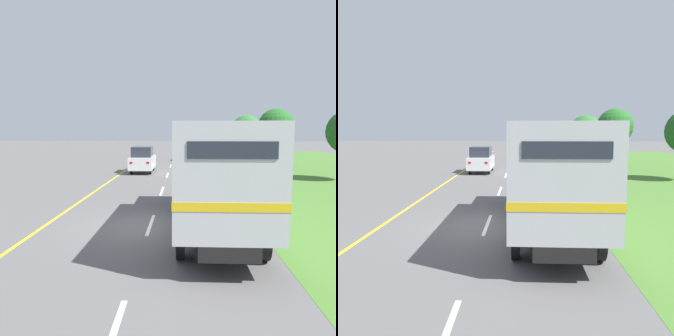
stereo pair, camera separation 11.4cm
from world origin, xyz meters
TOP-DOWN VIEW (x-y plane):
  - ground_plane at (0.00, 0.00)m, footprint 200.00×200.00m
  - edge_line_yellow at (-3.70, 13.88)m, footprint 0.12×60.00m
  - centre_dash_near at (0.00, 0.20)m, footprint 0.12×2.60m
  - centre_dash_mid_a at (0.00, 6.80)m, footprint 0.12×2.60m
  - centre_dash_mid_b at (0.00, 13.40)m, footprint 0.12×2.60m
  - centre_dash_far at (0.00, 20.00)m, footprint 0.12×2.60m
  - centre_dash_farthest at (0.00, 26.60)m, footprint 0.12×2.60m
  - horse_trailer_truck at (2.14, -0.28)m, footprint 2.49×8.85m
  - lead_car_white at (-2.08, 15.12)m, footprint 1.80×4.14m
  - lead_car_silver_ahead at (2.06, 25.72)m, footprint 1.80×3.90m
  - highway_sign at (5.58, 7.32)m, footprint 1.83×0.09m
  - roadside_tree_mid at (9.55, 18.97)m, footprint 3.20×3.20m
  - roadside_tree_far at (8.03, 24.78)m, footprint 3.51×3.51m
  - delineator_post at (4.28, -1.24)m, footprint 0.08×0.08m

SIDE VIEW (x-z plane):
  - ground_plane at x=0.00m, z-range 0.00..0.00m
  - edge_line_yellow at x=-3.70m, z-range 0.00..0.01m
  - centre_dash_near at x=0.00m, z-range 0.00..0.01m
  - centre_dash_mid_a at x=0.00m, z-range 0.00..0.01m
  - centre_dash_mid_b at x=0.00m, z-range 0.00..0.01m
  - centre_dash_far at x=0.00m, z-range 0.00..0.01m
  - centre_dash_farthest at x=0.00m, z-range 0.00..0.01m
  - delineator_post at x=4.28m, z-range 0.03..0.98m
  - lead_car_silver_ahead at x=2.06m, z-range 0.00..2.05m
  - lead_car_white at x=-2.08m, z-range -0.01..2.08m
  - highway_sign at x=5.58m, z-range 0.28..3.07m
  - horse_trailer_truck at x=2.14m, z-range 0.22..3.74m
  - roadside_tree_far at x=8.03m, z-range 0.75..5.78m
  - roadside_tree_mid at x=9.55m, z-range 1.05..6.39m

